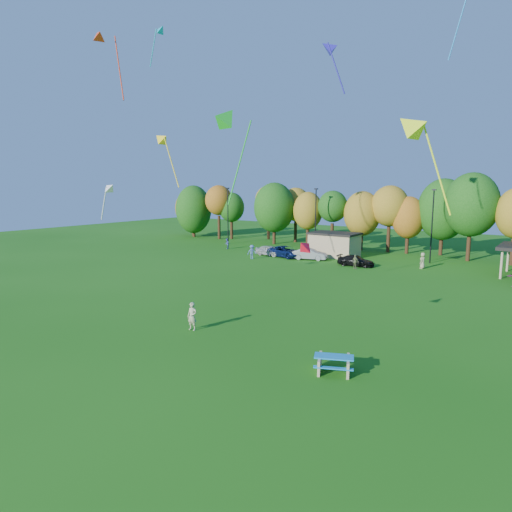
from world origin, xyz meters
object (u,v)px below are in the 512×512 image
Objects in this scene: picnic_table at (334,363)px; kite_flyer at (192,316)px; car_b at (310,254)px; car_c at (285,252)px; car_d at (356,261)px; car_a at (270,251)px.

picnic_table is 10.82m from kite_flyer.
car_c reaches higher than car_b.
picnic_table is at bearing -165.30° from car_b.
car_b is at bearing -78.28° from car_c.
car_d is at bearing -113.51° from car_b.
car_b is 0.83× the size of car_c.
car_a is at bearing 105.90° from kite_flyer.
car_a is at bearing 75.65° from car_b.
car_a is (-13.62, 29.74, -0.25)m from kite_flyer.
car_d is (6.69, -0.88, -0.09)m from car_b.
car_a is 0.94× the size of car_b.
picnic_table is at bearing -13.01° from kite_flyer.
kite_flyer reaches higher than car_a.
car_b is at bearing 97.16° from picnic_table.
car_a is 2.46m from car_c.
kite_flyer is 31.86m from car_c.
car_d is at bearing 87.63° from picnic_table.
car_d is at bearing -83.94° from car_c.
car_a is at bearing 102.80° from car_c.
car_c is (-21.94, 30.65, 0.23)m from picnic_table.
kite_flyer is 30.85m from car_b.
picnic_table is 1.33× the size of kite_flyer.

